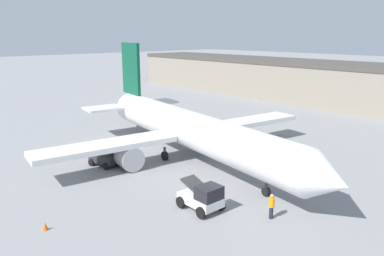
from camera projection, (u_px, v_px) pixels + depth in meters
name	position (u px, v px, depth m)	size (l,w,h in m)	color
ground_plane	(192.00, 160.00, 37.33)	(400.00, 400.00, 0.00)	gray
terminal_building	(300.00, 80.00, 70.64)	(82.00, 12.62, 7.39)	gray
airplane	(187.00, 128.00, 37.37)	(35.54, 29.83, 11.16)	silver
ground_crew_worker	(271.00, 206.00, 25.24)	(0.39, 0.39, 1.78)	#1E2338
baggage_tug	(106.00, 155.00, 35.31)	(3.07, 2.35, 2.42)	#2D2D33
belt_loader_truck	(203.00, 197.00, 26.45)	(3.12, 2.16, 2.04)	silver
safety_cone_near	(45.00, 226.00, 23.89)	(0.36, 0.36, 0.55)	#EF590F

